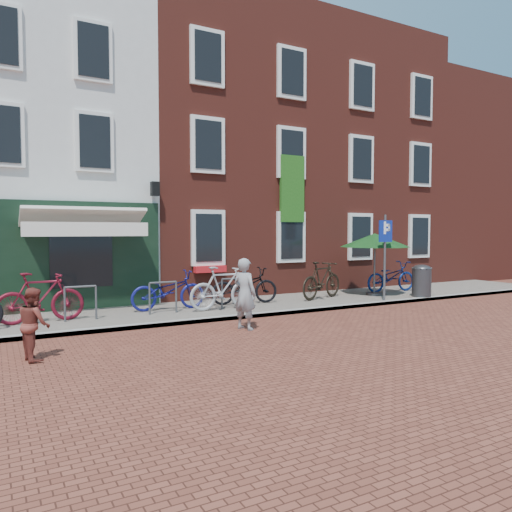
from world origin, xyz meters
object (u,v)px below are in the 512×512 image
boy (34,324)px  bicycle_5 (322,280)px  litter_bin (422,279)px  bicycle_2 (168,290)px  bicycle_3 (224,288)px  woman (245,294)px  bicycle_6 (391,277)px  bicycle_1 (40,297)px  parking_sign (385,244)px  bicycle_4 (245,286)px  parasol (375,238)px

boy → bicycle_5: 8.93m
bicycle_5 → litter_bin: bearing=-128.3°
bicycle_2 → bicycle_3: 1.48m
woman → bicycle_6: (7.16, 2.82, -0.18)m
woman → bicycle_1: size_ratio=0.83×
bicycle_6 → parking_sign: bearing=134.7°
parking_sign → woman: size_ratio=1.62×
bicycle_3 → bicycle_6: bearing=-84.7°
bicycle_3 → bicycle_4: size_ratio=0.97×
bicycle_2 → bicycle_6: 7.99m
litter_bin → bicycle_5: size_ratio=0.57×
parking_sign → bicycle_1: size_ratio=1.34×
litter_bin → bicycle_3: 6.69m
bicycle_3 → bicycle_5: size_ratio=1.00×
woman → bicycle_3: woman is taller
litter_bin → boy: boy is taller
parking_sign → boy: parking_sign is taller
parasol → bicycle_4: parasol is taller
boy → parking_sign: bearing=-89.5°
parking_sign → bicycle_3: parking_sign is taller
bicycle_6 → parasol: bearing=112.9°
litter_bin → bicycle_1: size_ratio=0.57×
boy → bicycle_1: (0.35, 3.03, 0.06)m
parking_sign → bicycle_6: 2.50m
litter_bin → bicycle_3: bicycle_3 is taller
parking_sign → bicycle_3: bearing=171.1°
woman → bicycle_6: bearing=-92.9°
parasol → woman: parasol is taller
bicycle_4 → boy: bearing=127.4°
bicycle_5 → bicycle_4: bearing=67.3°
woman → bicycle_5: (4.03, 2.58, -0.12)m
bicycle_2 → bicycle_4: same height
parking_sign → parasol: size_ratio=1.15×
parasol → parking_sign: bearing=-117.8°
parking_sign → bicycle_6: (1.67, 1.45, -1.18)m
litter_bin → bicycle_6: bearing=89.0°
litter_bin → bicycle_4: litter_bin is taller
parasol → woman: bearing=-158.0°
bicycle_1 → woman: bearing=-127.1°
boy → bicycle_2: bearing=-56.6°
woman → bicycle_3: (0.48, 2.17, -0.12)m
bicycle_5 → boy: bearing=92.3°
boy → litter_bin: bearing=-90.8°
parking_sign → bicycle_5: size_ratio=1.34×
bicycle_1 → bicycle_4: size_ratio=0.97×
parasol → bicycle_1: parasol is taller
boy → bicycle_4: 6.66m
bicycle_1 → parasol: bearing=-95.3°
bicycle_3 → bicycle_1: bearing=85.4°
boy → bicycle_4: boy is taller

